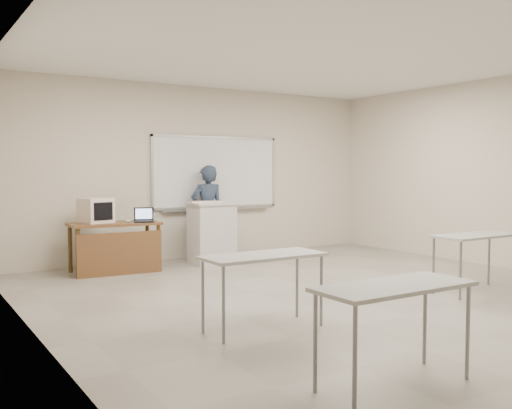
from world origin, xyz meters
TOP-DOWN VIEW (x-y plane):
  - floor at (0.00, 0.00)m, footprint 7.00×8.00m
  - whiteboard at (0.30, 3.97)m, footprint 2.48×0.10m
  - student_desks at (-0.00, -1.35)m, footprint 4.40×2.20m
  - instructor_desk at (-1.80, 3.19)m, footprint 1.32×0.66m
  - podium at (-0.20, 3.20)m, footprint 0.72×0.53m
  - crt_monitor at (-2.05, 3.43)m, footprint 0.41×0.45m
  - laptop at (-1.40, 3.17)m, footprint 0.29×0.27m
  - mouse at (-1.60, 3.25)m, footprint 0.10×0.07m
  - keyboard at (-0.35, 3.08)m, footprint 0.53×0.31m
  - presenter at (0.00, 3.75)m, footprint 0.62×0.43m

SIDE VIEW (x-z plane):
  - floor at x=0.00m, z-range -0.01..0.00m
  - podium at x=-0.20m, z-range 0.00..1.01m
  - instructor_desk at x=-1.80m, z-range 0.15..0.90m
  - student_desks at x=0.00m, z-range 0.31..1.04m
  - mouse at x=-1.60m, z-range 0.75..0.79m
  - laptop at x=-1.40m, z-range 0.70..0.91m
  - presenter at x=0.00m, z-range 0.00..1.62m
  - crt_monitor at x=-2.05m, z-range 0.74..1.13m
  - keyboard at x=-0.35m, z-range 1.01..1.04m
  - whiteboard at x=0.30m, z-range 0.83..2.14m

